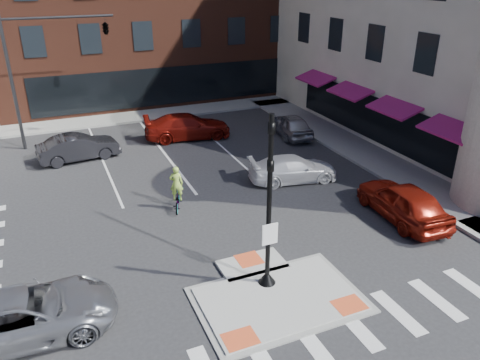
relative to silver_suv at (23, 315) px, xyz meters
name	(u,v)px	position (x,y,z in m)	size (l,w,h in m)	color
ground	(272,292)	(7.59, -1.06, -0.74)	(120.00, 120.00, 0.00)	#28282B
refuge_island	(276,295)	(7.59, -1.32, -0.69)	(5.40, 4.65, 0.13)	gray
sidewalk_e	(358,148)	(18.39, 8.94, -0.67)	(3.00, 24.00, 0.15)	gray
sidewalk_n	(176,111)	(10.59, 20.94, -0.67)	(26.00, 3.00, 0.15)	gray
building_far_left	(46,12)	(3.59, 50.94, 4.26)	(10.00, 12.00, 10.00)	slate
building_far_right	(149,0)	(16.59, 52.94, 5.26)	(12.00, 12.00, 12.00)	brown
signal_pole	(269,226)	(7.59, -0.67, 1.61)	(0.60, 0.60, 5.98)	black
mast_arm_signal	(80,38)	(4.11, 16.94, 5.47)	(6.10, 2.24, 8.00)	black
silver_suv	(23,315)	(0.00, 0.00, 0.00)	(2.46, 5.33, 1.48)	#A0A2A7
red_sedan	(403,201)	(15.03, 1.27, 0.08)	(1.93, 4.80, 1.64)	maroon
white_pickup	(293,169)	(12.63, 6.58, -0.09)	(1.83, 4.51, 1.31)	white
bg_car_dark	(78,147)	(2.94, 13.87, -0.01)	(1.55, 4.43, 1.46)	black
bg_car_silver	(291,125)	(15.91, 12.77, -0.02)	(1.70, 4.21, 1.44)	#A8A9AF
bg_car_red	(188,126)	(9.67, 14.94, 0.04)	(2.19, 5.38, 1.56)	maroon
cyclist	(177,195)	(6.36, 5.94, -0.04)	(1.08, 1.71, 2.07)	#3F3F44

